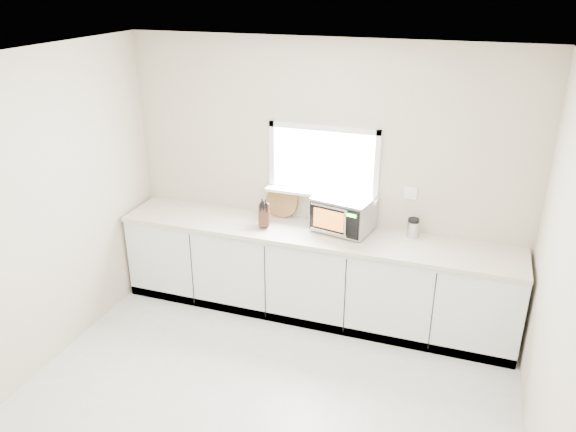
% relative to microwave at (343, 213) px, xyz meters
% --- Properties ---
extents(ground, '(4.00, 4.00, 0.00)m').
position_rel_microwave_xyz_m(ground, '(-0.26, -1.82, -1.10)').
color(ground, beige).
rests_on(ground, ground).
extents(back_wall, '(4.00, 0.17, 2.70)m').
position_rel_microwave_xyz_m(back_wall, '(-0.26, 0.18, 0.26)').
color(back_wall, '#B5A790').
rests_on(back_wall, ground).
extents(cabinets, '(3.92, 0.60, 0.88)m').
position_rel_microwave_xyz_m(cabinets, '(-0.26, -0.12, -0.66)').
color(cabinets, silver).
rests_on(cabinets, ground).
extents(countertop, '(3.92, 0.64, 0.04)m').
position_rel_microwave_xyz_m(countertop, '(-0.26, -0.13, -0.20)').
color(countertop, beige).
rests_on(countertop, cabinets).
extents(microwave, '(0.60, 0.52, 0.34)m').
position_rel_microwave_xyz_m(microwave, '(0.00, 0.00, 0.00)').
color(microwave, black).
rests_on(microwave, countertop).
extents(knife_block, '(0.16, 0.23, 0.31)m').
position_rel_microwave_xyz_m(knife_block, '(-0.75, -0.16, -0.05)').
color(knife_block, '#4C2C1B').
rests_on(knife_block, countertop).
extents(cutting_board, '(0.34, 0.08, 0.34)m').
position_rel_microwave_xyz_m(cutting_board, '(-0.67, 0.12, -0.01)').
color(cutting_board, brown).
rests_on(cutting_board, countertop).
extents(coffee_grinder, '(0.11, 0.11, 0.19)m').
position_rel_microwave_xyz_m(coffee_grinder, '(0.66, 0.07, -0.09)').
color(coffee_grinder, '#B5B8BC').
rests_on(coffee_grinder, countertop).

